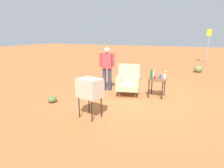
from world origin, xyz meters
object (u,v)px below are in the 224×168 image
armchair (128,81)px  tv_on_stand (90,88)px  soda_can_red (154,77)px  side_table (157,81)px  person_standing (107,66)px  soda_can_blue (160,76)px  flower_vase (165,74)px  road_sign (208,44)px  bottle_wine_green (151,74)px  bottle_short_clear (154,74)px

armchair → tv_on_stand: 2.32m
tv_on_stand → soda_can_red: size_ratio=8.44×
armchair → side_table: armchair is taller
armchair → soda_can_red: size_ratio=8.69×
person_standing → soda_can_blue: size_ratio=13.44×
flower_vase → soda_can_blue: bearing=168.7°
side_table → soda_can_blue: bearing=70.5°
tv_on_stand → road_sign: (2.85, 12.14, 0.60)m
person_standing → soda_can_red: bearing=-4.7°
road_sign → tv_on_stand: bearing=-103.2°
soda_can_red → bottle_wine_green: (-0.10, -0.01, 0.10)m
flower_vase → armchair: bearing=-166.4°
road_sign → bottle_short_clear: bearing=-100.8°
side_table → bottle_wine_green: size_ratio=1.99×
soda_can_blue → bottle_wine_green: 0.40m
side_table → soda_can_red: size_ratio=5.21×
tv_on_stand → person_standing: 2.58m
bottle_wine_green → person_standing: bearing=174.7°
bottle_short_clear → bottle_wine_green: bottle_wine_green is taller
bottle_wine_green → soda_can_red: bearing=5.4°
side_table → armchair: bearing=-171.8°
side_table → soda_can_red: soda_can_red is taller
side_table → person_standing: 1.95m
soda_can_red → bottle_short_clear: bearing=108.5°
person_standing → soda_can_blue: bearing=4.0°
armchair → soda_can_red: (0.90, 0.03, 0.20)m
bottle_short_clear → person_standing: bearing=-175.4°
tv_on_stand → bottle_short_clear: (1.03, 2.61, -0.05)m
side_table → flower_vase: 0.36m
armchair → bottle_short_clear: 0.90m
tv_on_stand → soda_can_blue: bearing=64.1°
soda_can_red → side_table: bearing=54.4°
soda_can_blue → soda_can_red: bearing=-116.1°
bottle_short_clear → bottle_wine_green: size_ratio=0.62×
road_sign → bottle_short_clear: size_ratio=12.20×
flower_vase → tv_on_stand: bearing=-118.8°
armchair → soda_can_red: bearing=2.0°
road_sign → soda_can_red: size_ratio=20.00×
road_sign → side_table: bearing=-99.6°
bottle_short_clear → soda_can_blue: bearing=-0.2°
armchair → tv_on_stand: size_ratio=1.03×
person_standing → road_sign: size_ratio=0.67×
tv_on_stand → road_sign: bearing=76.8°
person_standing → road_sign: bearing=69.8°
armchair → person_standing: person_standing is taller
soda_can_red → bottle_wine_green: size_ratio=0.38×
soda_can_red → flower_vase: flower_vase is taller
soda_can_red → flower_vase: bearing=41.2°
armchair → person_standing: size_ratio=0.65×
road_sign → soda_can_red: (-1.73, -9.81, -0.68)m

